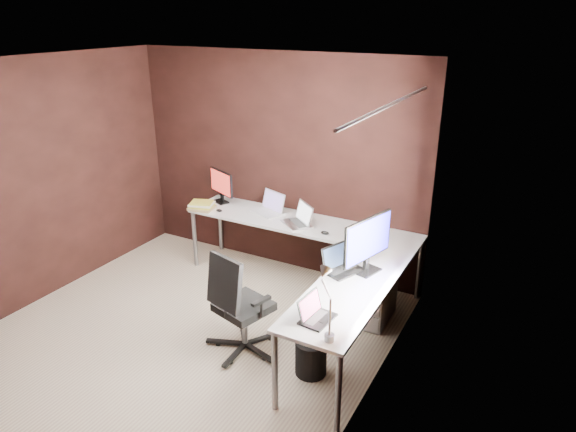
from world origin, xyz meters
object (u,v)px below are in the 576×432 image
(monitor_right, at_px, (368,241))
(book_stack, at_px, (202,205))
(laptop_white, at_px, (270,208))
(wastebasket, at_px, (311,357))
(office_chair, at_px, (241,322))
(laptop_black_small, at_px, (315,314))
(desk_lamp, at_px, (326,294))
(drawer_pedestal, at_px, (370,291))
(laptop_silver, at_px, (299,220))
(monitor_left, at_px, (221,184))
(laptop_black_big, at_px, (341,265))

(monitor_right, xyz_separation_m, book_stack, (-2.23, 0.54, -0.25))
(laptop_white, height_order, wastebasket, laptop_white)
(monitor_right, distance_m, office_chair, 1.34)
(laptop_black_small, bearing_deg, desk_lamp, -127.73)
(drawer_pedestal, bearing_deg, office_chair, -128.37)
(laptop_silver, relative_size, office_chair, 0.43)
(monitor_right, relative_size, wastebasket, 1.96)
(monitor_right, bearing_deg, monitor_left, 84.93)
(laptop_silver, distance_m, book_stack, 1.22)
(laptop_black_big, xyz_separation_m, office_chair, (-0.70, -0.57, -0.49))
(laptop_white, xyz_separation_m, book_stack, (-0.75, -0.29, -0.01))
(laptop_white, height_order, laptop_silver, laptop_white)
(laptop_black_small, bearing_deg, monitor_right, 0.93)
(drawer_pedestal, height_order, book_stack, book_stack)
(laptop_white, distance_m, desk_lamp, 2.46)
(office_chair, bearing_deg, monitor_left, 145.01)
(drawer_pedestal, distance_m, office_chair, 1.34)
(laptop_black_small, bearing_deg, monitor_left, 55.40)
(desk_lamp, bearing_deg, monitor_left, 159.55)
(drawer_pedestal, height_order, laptop_silver, laptop_silver)
(office_chair, relative_size, wastebasket, 3.17)
(laptop_silver, bearing_deg, desk_lamp, -19.52)
(monitor_right, xyz_separation_m, laptop_black_big, (-0.21, -0.09, -0.24))
(monitor_left, bearing_deg, laptop_black_small, -16.48)
(drawer_pedestal, xyz_separation_m, monitor_left, (-2.08, 0.46, 0.65))
(book_stack, height_order, wastebasket, book_stack)
(monitor_left, height_order, laptop_black_big, monitor_left)
(laptop_white, relative_size, office_chair, 0.42)
(book_stack, relative_size, office_chair, 0.32)
(laptop_white, xyz_separation_m, laptop_silver, (0.46, -0.15, -0.00))
(monitor_left, bearing_deg, laptop_black_big, -2.10)
(drawer_pedestal, xyz_separation_m, office_chair, (-0.83, -1.05, -0.01))
(monitor_right, height_order, laptop_silver, monitor_right)
(laptop_silver, bearing_deg, laptop_white, -160.28)
(laptop_black_small, distance_m, wastebasket, 0.68)
(office_chair, bearing_deg, laptop_black_small, -1.20)
(monitor_left, relative_size, laptop_silver, 1.01)
(monitor_left, distance_m, laptop_black_big, 2.17)
(monitor_right, height_order, laptop_white, monitor_right)
(laptop_white, relative_size, laptop_silver, 0.98)
(laptop_black_small, height_order, book_stack, laptop_black_small)
(laptop_black_small, relative_size, book_stack, 0.93)
(drawer_pedestal, height_order, laptop_black_small, laptop_black_small)
(drawer_pedestal, distance_m, laptop_white, 1.55)
(laptop_black_big, bearing_deg, office_chair, 150.95)
(book_stack, bearing_deg, laptop_silver, 6.48)
(laptop_black_big, bearing_deg, wastebasket, -158.70)
(monitor_left, distance_m, laptop_white, 0.70)
(laptop_black_big, xyz_separation_m, wastebasket, (-0.01, -0.56, -0.62))
(monitor_left, relative_size, book_stack, 1.33)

